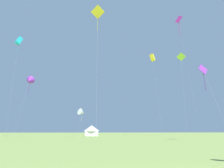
{
  "coord_description": "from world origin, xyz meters",
  "views": [
    {
      "loc": [
        -3.75,
        -4.4,
        1.54
      ],
      "look_at": [
        0.0,
        32.0,
        10.81
      ],
      "focal_mm": 29.81,
      "sensor_mm": 36.0,
      "label": 1
    }
  ],
  "objects_px": {
    "kite_white_delta": "(82,112)",
    "kite_yellow_box": "(152,58)",
    "kite_yellow_diamond": "(98,14)",
    "festival_tent_right": "(92,130)",
    "kite_purple_delta": "(30,80)",
    "kite_purple_diamond": "(203,71)",
    "kite_cyan_box": "(19,41)",
    "kite_lime_diamond": "(181,57)",
    "kite_magenta_diamond": "(179,21)"
  },
  "relations": [
    {
      "from": "kite_magenta_diamond",
      "to": "festival_tent_right",
      "type": "height_order",
      "value": "kite_magenta_diamond"
    },
    {
      "from": "kite_purple_delta",
      "to": "kite_yellow_diamond",
      "type": "bearing_deg",
      "value": -52.43
    },
    {
      "from": "kite_yellow_box",
      "to": "kite_cyan_box",
      "type": "bearing_deg",
      "value": -169.94
    },
    {
      "from": "kite_white_delta",
      "to": "kite_yellow_box",
      "type": "height_order",
      "value": "kite_yellow_box"
    },
    {
      "from": "kite_lime_diamond",
      "to": "kite_white_delta",
      "type": "relative_size",
      "value": 3.01
    },
    {
      "from": "kite_yellow_diamond",
      "to": "festival_tent_right",
      "type": "height_order",
      "value": "kite_yellow_diamond"
    },
    {
      "from": "kite_white_delta",
      "to": "kite_lime_diamond",
      "type": "bearing_deg",
      "value": -14.15
    },
    {
      "from": "kite_magenta_diamond",
      "to": "kite_yellow_box",
      "type": "bearing_deg",
      "value": 120.39
    },
    {
      "from": "kite_purple_delta",
      "to": "kite_yellow_box",
      "type": "height_order",
      "value": "kite_yellow_box"
    },
    {
      "from": "kite_yellow_diamond",
      "to": "kite_purple_diamond",
      "type": "bearing_deg",
      "value": -4.65
    },
    {
      "from": "kite_lime_diamond",
      "to": "festival_tent_right",
      "type": "relative_size",
      "value": 4.97
    },
    {
      "from": "kite_lime_diamond",
      "to": "kite_purple_delta",
      "type": "xyz_separation_m",
      "value": [
        -45.75,
        4.08,
        -7.56
      ]
    },
    {
      "from": "kite_white_delta",
      "to": "kite_purple_delta",
      "type": "xyz_separation_m",
      "value": [
        -15.49,
        -3.55,
        8.96
      ]
    },
    {
      "from": "kite_yellow_diamond",
      "to": "kite_yellow_box",
      "type": "bearing_deg",
      "value": 56.38
    },
    {
      "from": "kite_yellow_diamond",
      "to": "festival_tent_right",
      "type": "bearing_deg",
      "value": 91.23
    },
    {
      "from": "kite_yellow_box",
      "to": "festival_tent_right",
      "type": "distance_m",
      "value": 33.28
    },
    {
      "from": "kite_white_delta",
      "to": "festival_tent_right",
      "type": "height_order",
      "value": "kite_white_delta"
    },
    {
      "from": "kite_purple_diamond",
      "to": "kite_yellow_box",
      "type": "bearing_deg",
      "value": 86.02
    },
    {
      "from": "kite_cyan_box",
      "to": "kite_yellow_box",
      "type": "distance_m",
      "value": 44.41
    },
    {
      "from": "kite_yellow_diamond",
      "to": "kite_lime_diamond",
      "type": "height_order",
      "value": "kite_lime_diamond"
    },
    {
      "from": "kite_lime_diamond",
      "to": "kite_yellow_box",
      "type": "distance_m",
      "value": 12.09
    },
    {
      "from": "kite_yellow_diamond",
      "to": "kite_cyan_box",
      "type": "height_order",
      "value": "kite_cyan_box"
    },
    {
      "from": "festival_tent_right",
      "to": "kite_cyan_box",
      "type": "bearing_deg",
      "value": -160.42
    },
    {
      "from": "kite_lime_diamond",
      "to": "kite_white_delta",
      "type": "height_order",
      "value": "kite_lime_diamond"
    },
    {
      "from": "kite_lime_diamond",
      "to": "kite_purple_delta",
      "type": "distance_m",
      "value": 46.55
    },
    {
      "from": "kite_yellow_diamond",
      "to": "kite_magenta_diamond",
      "type": "height_order",
      "value": "kite_magenta_diamond"
    },
    {
      "from": "kite_yellow_diamond",
      "to": "kite_white_delta",
      "type": "relative_size",
      "value": 2.89
    },
    {
      "from": "kite_purple_delta",
      "to": "festival_tent_right",
      "type": "height_order",
      "value": "kite_purple_delta"
    },
    {
      "from": "kite_magenta_diamond",
      "to": "kite_yellow_diamond",
      "type": "bearing_deg",
      "value": -142.15
    },
    {
      "from": "kite_lime_diamond",
      "to": "kite_yellow_box",
      "type": "relative_size",
      "value": 0.88
    },
    {
      "from": "kite_lime_diamond",
      "to": "kite_cyan_box",
      "type": "height_order",
      "value": "kite_cyan_box"
    },
    {
      "from": "kite_white_delta",
      "to": "festival_tent_right",
      "type": "bearing_deg",
      "value": 38.51
    },
    {
      "from": "kite_cyan_box",
      "to": "kite_lime_diamond",
      "type": "bearing_deg",
      "value": -2.53
    },
    {
      "from": "kite_yellow_diamond",
      "to": "kite_yellow_box",
      "type": "relative_size",
      "value": 0.84
    },
    {
      "from": "kite_white_delta",
      "to": "kite_cyan_box",
      "type": "distance_m",
      "value": 28.76
    },
    {
      "from": "kite_yellow_diamond",
      "to": "festival_tent_right",
      "type": "distance_m",
      "value": 37.54
    },
    {
      "from": "kite_yellow_box",
      "to": "festival_tent_right",
      "type": "xyz_separation_m",
      "value": [
        -21.3,
        0.22,
        -25.58
      ]
    },
    {
      "from": "kite_yellow_box",
      "to": "festival_tent_right",
      "type": "height_order",
      "value": "kite_yellow_box"
    },
    {
      "from": "kite_yellow_diamond",
      "to": "kite_purple_delta",
      "type": "xyz_separation_m",
      "value": [
        -19.35,
        25.16,
        -6.51
      ]
    },
    {
      "from": "kite_yellow_box",
      "to": "kite_purple_delta",
      "type": "bearing_deg",
      "value": -171.65
    },
    {
      "from": "kite_yellow_diamond",
      "to": "kite_purple_delta",
      "type": "bearing_deg",
      "value": 127.57
    },
    {
      "from": "kite_white_delta",
      "to": "kite_yellow_box",
      "type": "distance_m",
      "value": 31.86
    },
    {
      "from": "kite_magenta_diamond",
      "to": "kite_lime_diamond",
      "type": "bearing_deg",
      "value": 126.94
    },
    {
      "from": "kite_yellow_diamond",
      "to": "kite_lime_diamond",
      "type": "distance_m",
      "value": 33.8
    },
    {
      "from": "kite_white_delta",
      "to": "kite_yellow_box",
      "type": "relative_size",
      "value": 0.29
    },
    {
      "from": "kite_yellow_diamond",
      "to": "kite_cyan_box",
      "type": "bearing_deg",
      "value": 134.8
    },
    {
      "from": "kite_white_delta",
      "to": "kite_yellow_box",
      "type": "xyz_separation_m",
      "value": [
        24.48,
        2.31,
        20.25
      ]
    },
    {
      "from": "kite_white_delta",
      "to": "festival_tent_right",
      "type": "relative_size",
      "value": 1.65
    },
    {
      "from": "kite_yellow_diamond",
      "to": "kite_white_delta",
      "type": "height_order",
      "value": "kite_yellow_diamond"
    },
    {
      "from": "kite_yellow_diamond",
      "to": "kite_purple_delta",
      "type": "height_order",
      "value": "kite_yellow_diamond"
    }
  ]
}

